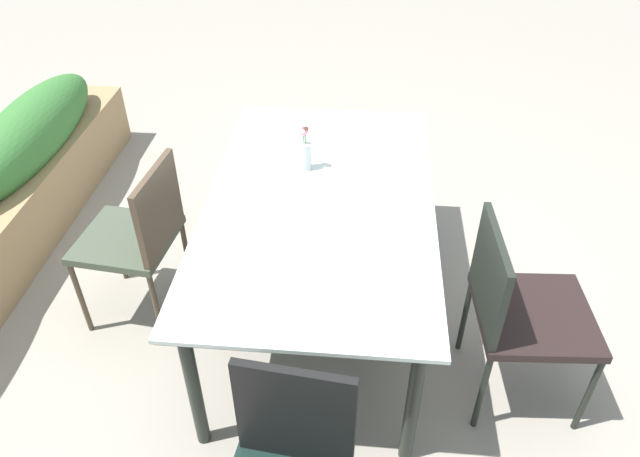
% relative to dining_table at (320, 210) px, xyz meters
% --- Properties ---
extents(ground_plane, '(12.00, 12.00, 0.00)m').
position_rel_dining_table_xyz_m(ground_plane, '(0.07, -0.07, -0.69)').
color(ground_plane, gray).
extents(dining_table, '(1.86, 1.08, 0.75)m').
position_rel_dining_table_xyz_m(dining_table, '(0.00, 0.00, 0.00)').
color(dining_table, silver).
rests_on(dining_table, ground).
extents(chair_far_side, '(0.50, 0.50, 0.92)m').
position_rel_dining_table_xyz_m(chair_far_side, '(-0.07, 0.90, -0.15)').
color(chair_far_side, '#434C3C').
rests_on(chair_far_side, ground).
extents(chair_near_left, '(0.52, 0.52, 0.92)m').
position_rel_dining_table_xyz_m(chair_near_left, '(-0.42, -0.90, -0.15)').
color(chair_near_left, black).
rests_on(chair_near_left, ground).
extents(flower_vase, '(0.07, 0.06, 0.28)m').
position_rel_dining_table_xyz_m(flower_vase, '(0.27, 0.10, 0.17)').
color(flower_vase, silver).
rests_on(flower_vase, dining_table).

